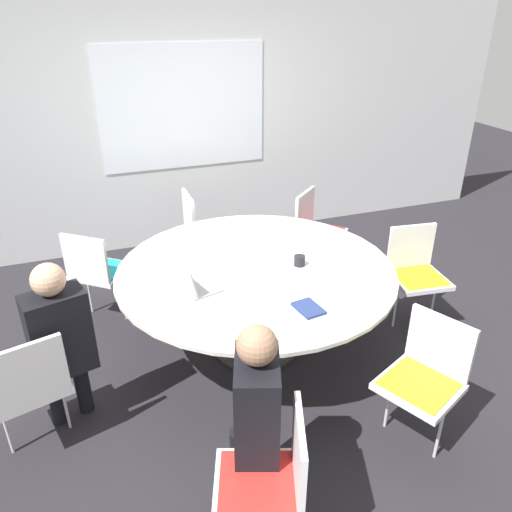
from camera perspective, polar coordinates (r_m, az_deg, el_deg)
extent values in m
plane|color=black|center=(4.23, 0.00, -10.21)|extent=(16.00, 16.00, 0.00)
cube|color=silver|center=(5.71, -8.20, 14.52)|extent=(8.00, 0.06, 2.70)
cube|color=white|center=(5.64, -8.25, 16.43)|extent=(1.80, 0.01, 1.30)
cylinder|color=#333333|center=(4.22, 0.00, -10.10)|extent=(0.70, 0.70, 0.02)
cylinder|color=#333333|center=(4.02, 0.00, -6.05)|extent=(0.16, 0.16, 0.69)
cylinder|color=silver|center=(3.83, 0.00, -1.53)|extent=(2.13, 2.13, 0.03)
cube|color=white|center=(3.46, -24.57, -13.32)|extent=(0.54, 0.52, 0.04)
cube|color=teal|center=(3.45, -24.65, -12.99)|extent=(0.47, 0.46, 0.01)
cube|color=white|center=(3.17, -24.52, -12.25)|extent=(0.41, 0.14, 0.40)
cylinder|color=silver|center=(3.60, -26.69, -17.05)|extent=(0.02, 0.02, 0.43)
cylinder|color=silver|center=(3.63, -21.01, -15.37)|extent=(0.02, 0.02, 0.43)
cube|color=white|center=(2.67, 0.13, -24.91)|extent=(0.54, 0.56, 0.04)
cube|color=red|center=(2.65, 0.13, -24.56)|extent=(0.48, 0.49, 0.01)
cube|color=white|center=(2.51, 4.94, -21.71)|extent=(0.17, 0.40, 0.40)
cylinder|color=silver|center=(2.97, 0.10, -25.00)|extent=(0.02, 0.02, 0.43)
cube|color=white|center=(3.31, 18.09, -14.05)|extent=(0.56, 0.57, 0.04)
cube|color=olive|center=(3.29, 18.15, -13.70)|extent=(0.50, 0.51, 0.01)
cube|color=white|center=(3.32, 20.27, -9.45)|extent=(0.20, 0.39, 0.40)
cylinder|color=silver|center=(3.42, 20.25, -18.29)|extent=(0.02, 0.02, 0.43)
cylinder|color=silver|center=(3.52, 14.88, -15.76)|extent=(0.02, 0.02, 0.43)
cube|color=white|center=(4.46, 18.08, -2.56)|extent=(0.49, 0.47, 0.04)
cube|color=gold|center=(4.45, 18.13, -2.27)|extent=(0.43, 0.41, 0.01)
cube|color=white|center=(4.51, 17.28, 1.05)|extent=(0.42, 0.08, 0.40)
cylinder|color=silver|center=(4.67, 19.59, -4.82)|extent=(0.02, 0.02, 0.43)
cylinder|color=silver|center=(4.50, 15.66, -5.48)|extent=(0.02, 0.02, 0.43)
cube|color=white|center=(5.12, 7.49, 2.50)|extent=(0.61, 0.61, 0.04)
cube|color=red|center=(5.11, 7.51, 2.77)|extent=(0.54, 0.53, 0.01)
cube|color=white|center=(5.10, 5.59, 5.19)|extent=(0.33, 0.30, 0.40)
cylinder|color=silver|center=(5.38, 8.04, 0.90)|extent=(0.02, 0.02, 0.43)
cylinder|color=silver|center=(5.07, 6.59, -0.67)|extent=(0.02, 0.02, 0.43)
cube|color=white|center=(5.17, -5.43, 2.88)|extent=(0.42, 0.44, 0.04)
cube|color=gold|center=(5.16, -5.44, 3.14)|extent=(0.37, 0.39, 0.01)
cube|color=white|center=(5.05, -7.68, 4.84)|extent=(0.03, 0.42, 0.40)
cylinder|color=silver|center=(5.43, -5.83, 1.32)|extent=(0.02, 0.02, 0.43)
cylinder|color=silver|center=(5.12, -4.79, -0.32)|extent=(0.02, 0.02, 0.43)
cube|color=white|center=(4.57, -17.12, -1.71)|extent=(0.61, 0.60, 0.04)
cube|color=teal|center=(4.56, -17.16, -1.42)|extent=(0.53, 0.53, 0.01)
cube|color=white|center=(4.34, -18.95, -0.31)|extent=(0.34, 0.29, 0.40)
cylinder|color=silver|center=(4.78, -18.52, -3.85)|extent=(0.02, 0.02, 0.43)
cylinder|color=silver|center=(4.59, -14.87, -4.68)|extent=(0.02, 0.02, 0.43)
cylinder|color=black|center=(3.69, -21.98, -14.36)|extent=(0.10, 0.10, 0.47)
cylinder|color=black|center=(3.71, -19.26, -13.52)|extent=(0.10, 0.10, 0.47)
cube|color=black|center=(3.32, -21.54, -8.17)|extent=(0.41, 0.31, 0.55)
sphere|color=tan|center=(3.13, -22.68, -2.51)|extent=(0.20, 0.20, 0.20)
cylinder|color=black|center=(2.93, -2.05, -25.21)|extent=(0.10, 0.10, 0.47)
cylinder|color=black|center=(3.05, -1.95, -22.54)|extent=(0.10, 0.10, 0.47)
cube|color=black|center=(2.61, 0.11, -16.75)|extent=(0.33, 0.41, 0.55)
sphere|color=#A87A5B|center=(2.37, 0.12, -10.17)|extent=(0.20, 0.20, 0.20)
cube|color=#99999E|center=(3.59, -6.60, -3.44)|extent=(0.31, 0.37, 0.02)
cube|color=#99999E|center=(3.49, -8.30, -2.44)|extent=(0.13, 0.32, 0.20)
cube|color=black|center=(3.49, -8.21, -2.41)|extent=(0.11, 0.29, 0.17)
cube|color=navy|center=(3.33, 6.01, -5.96)|extent=(0.18, 0.23, 0.02)
cylinder|color=black|center=(3.86, 5.00, -0.53)|extent=(0.09, 0.09, 0.08)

